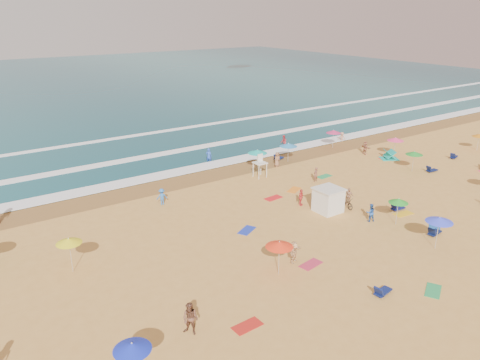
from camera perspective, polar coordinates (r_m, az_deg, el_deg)
ground at (r=41.34m, az=8.18°, el=-3.50°), size 220.00×220.00×0.00m
ocean at (r=115.74m, az=-21.52°, el=10.59°), size 220.00×140.00×0.18m
wet_sand at (r=50.54m, az=-1.38°, el=1.16°), size 220.00×220.00×0.00m
surf_foam at (r=57.75m, az=-6.19°, el=3.58°), size 200.00×18.70×0.05m
cabana at (r=40.76m, az=10.70°, el=-2.48°), size 2.00×2.00×2.00m
cabana_roof at (r=40.37m, az=10.79°, el=-1.09°), size 2.20×2.20×0.12m
bicycle at (r=42.06m, az=12.78°, el=-2.67°), size 0.90×1.93×0.97m
lifeguard_stand at (r=48.31m, az=2.45°, el=1.55°), size 1.20×1.20×2.10m
beach_umbrellas at (r=40.78m, az=9.41°, el=-0.67°), size 56.21×29.49×0.76m
loungers at (r=42.76m, az=16.95°, el=-3.14°), size 51.23×25.68×0.34m
towels at (r=40.23m, az=11.74°, el=-4.39°), size 32.98×21.01×0.03m
popup_tents at (r=56.75m, az=23.02°, el=2.29°), size 7.57×11.15×1.20m
beachgoers at (r=42.76m, az=1.99°, el=-1.35°), size 45.77×26.44×2.15m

